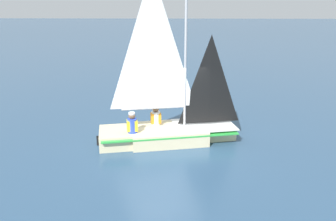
% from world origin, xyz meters
% --- Properties ---
extents(ground_plane, '(260.00, 260.00, 0.00)m').
position_xyz_m(ground_plane, '(0.00, 0.00, 0.00)').
color(ground_plane, '#2D4C6B').
extents(sailboat_main, '(4.76, 2.54, 5.59)m').
position_xyz_m(sailboat_main, '(-0.03, -0.01, 0.70)').
color(sailboat_main, beige).
rests_on(sailboat_main, ground_plane).
extents(sailor_helm, '(0.39, 0.36, 1.16)m').
position_xyz_m(sailor_helm, '(-0.43, 0.25, 0.62)').
color(sailor_helm, black).
rests_on(sailor_helm, ground_plane).
extents(sailor_crew, '(0.39, 0.36, 1.16)m').
position_xyz_m(sailor_crew, '(-1.13, -0.54, 0.63)').
color(sailor_crew, black).
rests_on(sailor_crew, ground_plane).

